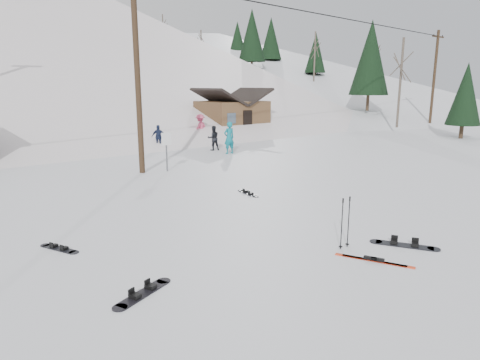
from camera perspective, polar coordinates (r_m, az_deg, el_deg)
ground at (r=8.88m, az=17.45°, el=-15.18°), size 200.00×200.00×0.00m
ridge_right at (r=71.86m, az=0.90°, el=0.57°), size 45.66×93.98×54.59m
treeline_right at (r=63.05m, az=4.19°, el=8.94°), size 20.00×60.00×10.00m
utility_pole at (r=20.20m, az=-13.55°, el=14.08°), size 2.00×0.26×9.00m
utility_pole_right at (r=45.88m, az=24.47°, el=12.34°), size 2.00×0.26×9.00m
trail_sign at (r=20.51m, az=-9.77°, el=4.67°), size 0.50×0.09×1.85m
cabin at (r=35.68m, az=-1.06°, el=8.52°), size 5.39×4.40×3.77m
hero_skis at (r=10.68m, az=17.43°, el=-10.16°), size 0.85×1.71×0.10m
ski_poles at (r=11.08m, az=13.85°, el=-5.50°), size 0.36×0.10×1.32m
board_scatter_a at (r=8.95m, az=-12.81°, el=-14.47°), size 1.46×0.76×0.11m
board_scatter_b at (r=11.81m, az=-22.96°, el=-8.38°), size 0.66×1.20×0.09m
board_scatter_d at (r=11.88m, az=21.06°, el=-8.05°), size 1.01×1.53×0.12m
board_scatter_f at (r=16.20m, az=1.07°, el=-1.77°), size 0.40×1.30×0.09m
skier_teal at (r=25.49m, az=-1.46°, el=5.64°), size 0.72×0.50×1.90m
skier_dark at (r=26.87m, az=-3.57°, el=5.60°), size 0.89×0.78×1.53m
skier_pink at (r=31.59m, az=-5.32°, el=6.99°), size 1.42×1.11×1.93m
skier_navy at (r=27.94m, az=-10.79°, el=5.67°), size 0.97×0.75×1.53m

